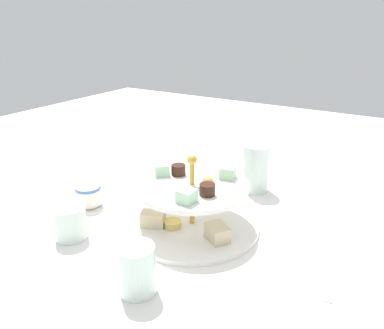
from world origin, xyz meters
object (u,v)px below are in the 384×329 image
teacup_with_saucer (89,197)px  water_glass_mid_back (137,269)px  tiered_serving_stand (192,208)px  water_glass_short_left (70,222)px  water_glass_tall_right (256,168)px  butter_knife_right (151,176)px  butter_knife_left (338,270)px

teacup_with_saucer → water_glass_mid_back: size_ratio=1.09×
tiered_serving_stand → water_glass_short_left: bearing=-49.0°
water_glass_tall_right → water_glass_mid_back: water_glass_tall_right is taller
tiered_serving_stand → butter_knife_right: tiered_serving_stand is taller
water_glass_short_left → water_glass_mid_back: size_ratio=0.81×
water_glass_mid_back → butter_knife_right: bearing=-145.2°
butter_knife_left → water_glass_mid_back: size_ratio=2.06×
water_glass_tall_right → water_glass_short_left: size_ratio=1.77×
butter_knife_right → teacup_with_saucer: bearing=28.9°
water_glass_tall_right → teacup_with_saucer: (0.28, -0.29, -0.03)m
tiered_serving_stand → water_glass_tall_right: tiered_serving_stand is taller
teacup_with_saucer → butter_knife_left: size_ratio=0.53×
butter_knife_right → water_glass_mid_back: water_glass_mid_back is taller
tiered_serving_stand → teacup_with_saucer: 0.26m
tiered_serving_stand → water_glass_tall_right: 0.24m
water_glass_short_left → water_glass_mid_back: (0.06, 0.21, 0.01)m
water_glass_short_left → butter_knife_left: bearing=109.1°
tiered_serving_stand → water_glass_mid_back: bearing=8.4°
tiered_serving_stand → water_glass_short_left: tiered_serving_stand is taller
water_glass_tall_right → butter_knife_left: (0.23, 0.26, -0.06)m
tiered_serving_stand → water_glass_short_left: 0.24m
tiered_serving_stand → butter_knife_right: (-0.17, -0.24, -0.04)m
water_glass_tall_right → teacup_with_saucer: bearing=-45.4°
water_glass_short_left → water_glass_mid_back: 0.22m
butter_knife_right → water_glass_tall_right: bearing=136.6°
teacup_with_saucer → butter_knife_right: 0.22m
tiered_serving_stand → butter_knife_left: (-0.01, 0.29, -0.04)m
teacup_with_saucer → butter_knife_left: bearing=95.2°
water_glass_short_left → water_glass_mid_back: water_glass_mid_back is taller
tiered_serving_stand → water_glass_mid_back: (0.22, 0.03, -0.00)m
teacup_with_saucer → water_glass_mid_back: (0.17, 0.28, 0.02)m
water_glass_short_left → butter_knife_left: 0.50m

